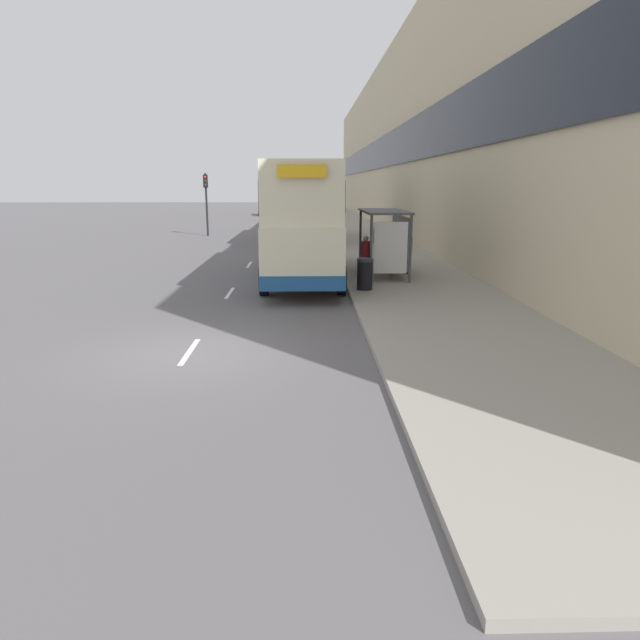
{
  "coord_description": "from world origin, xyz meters",
  "views": [
    {
      "loc": [
        2.55,
        -11.89,
        3.58
      ],
      "look_at": [
        3.35,
        18.09,
        -3.56
      ],
      "focal_mm": 32.0,
      "sensor_mm": 36.0,
      "label": 1
    }
  ],
  "objects_px": {
    "car_0": "(268,208)",
    "litter_bin": "(365,274)",
    "bus_shelter": "(389,230)",
    "car_1": "(306,206)",
    "double_decker_bus_near": "(303,220)",
    "double_decker_bus_ahead": "(301,205)",
    "pedestrian_1": "(377,241)",
    "pedestrian_at_shelter": "(365,257)",
    "traffic_light_far_kerb": "(206,194)",
    "pedestrian_2": "(408,252)"
  },
  "relations": [
    {
      "from": "car_0",
      "to": "litter_bin",
      "type": "height_order",
      "value": "car_0"
    },
    {
      "from": "bus_shelter",
      "to": "car_1",
      "type": "bearing_deg",
      "value": 93.14
    },
    {
      "from": "double_decker_bus_near",
      "to": "double_decker_bus_ahead",
      "type": "height_order",
      "value": "same"
    },
    {
      "from": "double_decker_bus_ahead",
      "to": "car_1",
      "type": "distance_m",
      "value": 39.34
    },
    {
      "from": "double_decker_bus_near",
      "to": "pedestrian_1",
      "type": "height_order",
      "value": "double_decker_bus_near"
    },
    {
      "from": "pedestrian_at_shelter",
      "to": "pedestrian_1",
      "type": "bearing_deg",
      "value": 78.83
    },
    {
      "from": "bus_shelter",
      "to": "car_0",
      "type": "relative_size",
      "value": 0.95
    },
    {
      "from": "bus_shelter",
      "to": "traffic_light_far_kerb",
      "type": "height_order",
      "value": "traffic_light_far_kerb"
    },
    {
      "from": "car_0",
      "to": "traffic_light_far_kerb",
      "type": "height_order",
      "value": "traffic_light_far_kerb"
    },
    {
      "from": "pedestrian_1",
      "to": "litter_bin",
      "type": "bearing_deg",
      "value": -99.87
    },
    {
      "from": "car_1",
      "to": "pedestrian_2",
      "type": "bearing_deg",
      "value": -85.96
    },
    {
      "from": "pedestrian_2",
      "to": "litter_bin",
      "type": "xyz_separation_m",
      "value": [
        -2.06,
        -3.44,
        -0.32
      ]
    },
    {
      "from": "pedestrian_1",
      "to": "litter_bin",
      "type": "xyz_separation_m",
      "value": [
        -1.37,
        -7.86,
        -0.34
      ]
    },
    {
      "from": "bus_shelter",
      "to": "pedestrian_1",
      "type": "distance_m",
      "value": 4.95
    },
    {
      "from": "bus_shelter",
      "to": "double_decker_bus_ahead",
      "type": "xyz_separation_m",
      "value": [
        -3.49,
        15.53,
        0.41
      ]
    },
    {
      "from": "traffic_light_far_kerb",
      "to": "pedestrian_1",
      "type": "bearing_deg",
      "value": -54.81
    },
    {
      "from": "pedestrian_2",
      "to": "car_0",
      "type": "bearing_deg",
      "value": 100.12
    },
    {
      "from": "double_decker_bus_near",
      "to": "car_1",
      "type": "xyz_separation_m",
      "value": [
        0.29,
        54.77,
        -1.41
      ]
    },
    {
      "from": "pedestrian_at_shelter",
      "to": "traffic_light_far_kerb",
      "type": "relative_size",
      "value": 0.37
    },
    {
      "from": "bus_shelter",
      "to": "car_0",
      "type": "xyz_separation_m",
      "value": [
        -7.64,
        47.92,
        -1.0
      ]
    },
    {
      "from": "double_decker_bus_near",
      "to": "litter_bin",
      "type": "height_order",
      "value": "double_decker_bus_near"
    },
    {
      "from": "double_decker_bus_ahead",
      "to": "car_1",
      "type": "relative_size",
      "value": 2.46
    },
    {
      "from": "pedestrian_1",
      "to": "bus_shelter",
      "type": "bearing_deg",
      "value": -91.71
    },
    {
      "from": "double_decker_bus_near",
      "to": "car_0",
      "type": "relative_size",
      "value": 2.4
    },
    {
      "from": "double_decker_bus_near",
      "to": "pedestrian_2",
      "type": "distance_m",
      "value": 4.35
    },
    {
      "from": "car_1",
      "to": "traffic_light_far_kerb",
      "type": "bearing_deg",
      "value": -101.46
    },
    {
      "from": "double_decker_bus_near",
      "to": "litter_bin",
      "type": "xyz_separation_m",
      "value": [
        2.08,
        -3.05,
        -1.62
      ]
    },
    {
      "from": "car_1",
      "to": "litter_bin",
      "type": "relative_size",
      "value": 4.29
    },
    {
      "from": "double_decker_bus_near",
      "to": "pedestrian_at_shelter",
      "type": "bearing_deg",
      "value": -21.1
    },
    {
      "from": "pedestrian_2",
      "to": "litter_bin",
      "type": "bearing_deg",
      "value": -120.84
    },
    {
      "from": "car_0",
      "to": "bus_shelter",
      "type": "bearing_deg",
      "value": 99.06
    },
    {
      "from": "bus_shelter",
      "to": "pedestrian_2",
      "type": "xyz_separation_m",
      "value": [
        0.83,
        0.46,
        -0.89
      ]
    },
    {
      "from": "bus_shelter",
      "to": "litter_bin",
      "type": "height_order",
      "value": "bus_shelter"
    },
    {
      "from": "car_0",
      "to": "pedestrian_at_shelter",
      "type": "distance_m",
      "value": 49.2
    },
    {
      "from": "bus_shelter",
      "to": "double_decker_bus_near",
      "type": "bearing_deg",
      "value": 178.85
    },
    {
      "from": "double_decker_bus_near",
      "to": "double_decker_bus_ahead",
      "type": "bearing_deg",
      "value": 90.7
    },
    {
      "from": "double_decker_bus_near",
      "to": "litter_bin",
      "type": "bearing_deg",
      "value": -55.8
    },
    {
      "from": "pedestrian_at_shelter",
      "to": "pedestrian_2",
      "type": "bearing_deg",
      "value": 35.32
    },
    {
      "from": "litter_bin",
      "to": "bus_shelter",
      "type": "bearing_deg",
      "value": 67.74
    },
    {
      "from": "pedestrian_1",
      "to": "litter_bin",
      "type": "distance_m",
      "value": 7.98
    },
    {
      "from": "double_decker_bus_near",
      "to": "car_1",
      "type": "relative_size",
      "value": 2.35
    },
    {
      "from": "traffic_light_far_kerb",
      "to": "pedestrian_at_shelter",
      "type": "bearing_deg",
      "value": -65.67
    },
    {
      "from": "double_decker_bus_near",
      "to": "traffic_light_far_kerb",
      "type": "height_order",
      "value": "traffic_light_far_kerb"
    },
    {
      "from": "car_0",
      "to": "pedestrian_2",
      "type": "relative_size",
      "value": 2.66
    },
    {
      "from": "pedestrian_at_shelter",
      "to": "pedestrian_1",
      "type": "height_order",
      "value": "pedestrian_1"
    },
    {
      "from": "bus_shelter",
      "to": "pedestrian_at_shelter",
      "type": "distance_m",
      "value": 1.57
    },
    {
      "from": "car_0",
      "to": "pedestrian_at_shelter",
      "type": "bearing_deg",
      "value": 97.78
    },
    {
      "from": "car_1",
      "to": "pedestrian_at_shelter",
      "type": "distance_m",
      "value": 55.7
    },
    {
      "from": "double_decker_bus_near",
      "to": "pedestrian_1",
      "type": "distance_m",
      "value": 6.05
    },
    {
      "from": "bus_shelter",
      "to": "traffic_light_far_kerb",
      "type": "distance_m",
      "value": 22.02
    }
  ]
}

